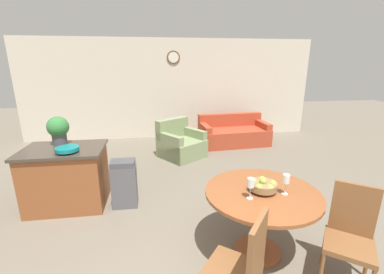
{
  "coord_description": "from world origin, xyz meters",
  "views": [
    {
      "loc": [
        -0.47,
        -1.13,
        2.06
      ],
      "look_at": [
        0.08,
        2.62,
        0.96
      ],
      "focal_mm": 24.0,
      "sensor_mm": 36.0,
      "label": 1
    }
  ],
  "objects_px": {
    "fruit_bowl": "(263,185)",
    "armchair": "(181,144)",
    "wine_glass_left": "(251,184)",
    "wine_glass_right": "(286,180)",
    "trash_bin": "(124,184)",
    "dining_chair_near_right": "(351,232)",
    "dining_table": "(261,206)",
    "dining_chair_near_left": "(242,265)",
    "kitchen_island": "(67,177)",
    "potted_plant": "(58,129)",
    "couch": "(233,134)",
    "teal_bowl": "(67,149)"
  },
  "relations": [
    {
      "from": "fruit_bowl",
      "to": "armchair",
      "type": "distance_m",
      "value": 3.3
    },
    {
      "from": "wine_glass_left",
      "to": "armchair",
      "type": "xyz_separation_m",
      "value": [
        -0.36,
        3.33,
        -0.63
      ]
    },
    {
      "from": "wine_glass_right",
      "to": "trash_bin",
      "type": "xyz_separation_m",
      "value": [
        -1.77,
        1.32,
        -0.57
      ]
    },
    {
      "from": "armchair",
      "to": "dining_chair_near_right",
      "type": "bearing_deg",
      "value": -107.02
    },
    {
      "from": "dining_table",
      "to": "fruit_bowl",
      "type": "bearing_deg",
      "value": -42.12
    },
    {
      "from": "dining_table",
      "to": "wine_glass_right",
      "type": "xyz_separation_m",
      "value": [
        0.2,
        -0.09,
        0.33
      ]
    },
    {
      "from": "dining_chair_near_left",
      "to": "wine_glass_right",
      "type": "height_order",
      "value": "wine_glass_right"
    },
    {
      "from": "kitchen_island",
      "to": "dining_chair_near_right",
      "type": "bearing_deg",
      "value": -30.56
    },
    {
      "from": "wine_glass_right",
      "to": "kitchen_island",
      "type": "height_order",
      "value": "wine_glass_right"
    },
    {
      "from": "dining_chair_near_right",
      "to": "armchair",
      "type": "height_order",
      "value": "dining_chair_near_right"
    },
    {
      "from": "wine_glass_right",
      "to": "armchair",
      "type": "xyz_separation_m",
      "value": [
        -0.74,
        3.3,
        -0.63
      ]
    },
    {
      "from": "dining_chair_near_right",
      "to": "potted_plant",
      "type": "bearing_deg",
      "value": 5.82
    },
    {
      "from": "couch",
      "to": "dining_chair_near_left",
      "type": "bearing_deg",
      "value": -110.6
    },
    {
      "from": "dining_table",
      "to": "kitchen_island",
      "type": "xyz_separation_m",
      "value": [
        -2.4,
        1.38,
        -0.14
      ]
    },
    {
      "from": "dining_table",
      "to": "fruit_bowl",
      "type": "distance_m",
      "value": 0.24
    },
    {
      "from": "potted_plant",
      "to": "wine_glass_right",
      "type": "bearing_deg",
      "value": -31.82
    },
    {
      "from": "dining_chair_near_right",
      "to": "potted_plant",
      "type": "xyz_separation_m",
      "value": [
        -3.2,
        2.04,
        0.61
      ]
    },
    {
      "from": "fruit_bowl",
      "to": "teal_bowl",
      "type": "bearing_deg",
      "value": 152.44
    },
    {
      "from": "dining_chair_near_left",
      "to": "wine_glass_left",
      "type": "distance_m",
      "value": 0.76
    },
    {
      "from": "dining_chair_near_left",
      "to": "fruit_bowl",
      "type": "xyz_separation_m",
      "value": [
        0.45,
        0.7,
        0.31
      ]
    },
    {
      "from": "potted_plant",
      "to": "armchair",
      "type": "distance_m",
      "value": 2.68
    },
    {
      "from": "dining_table",
      "to": "trash_bin",
      "type": "height_order",
      "value": "dining_table"
    },
    {
      "from": "wine_glass_left",
      "to": "kitchen_island",
      "type": "bearing_deg",
      "value": 145.94
    },
    {
      "from": "dining_chair_near_left",
      "to": "trash_bin",
      "type": "relative_size",
      "value": 1.36
    },
    {
      "from": "couch",
      "to": "teal_bowl",
      "type": "bearing_deg",
      "value": -143.31
    },
    {
      "from": "kitchen_island",
      "to": "potted_plant",
      "type": "distance_m",
      "value": 0.72
    },
    {
      "from": "dining_table",
      "to": "dining_chair_near_right",
      "type": "relative_size",
      "value": 1.25
    },
    {
      "from": "dining_chair_near_right",
      "to": "trash_bin",
      "type": "relative_size",
      "value": 1.36
    },
    {
      "from": "fruit_bowl",
      "to": "dining_chair_near_left",
      "type": "bearing_deg",
      "value": -122.89
    },
    {
      "from": "dining_chair_near_right",
      "to": "wine_glass_left",
      "type": "distance_m",
      "value": 1.03
    },
    {
      "from": "dining_chair_near_right",
      "to": "teal_bowl",
      "type": "xyz_separation_m",
      "value": [
        -2.98,
        1.64,
        0.42
      ]
    },
    {
      "from": "teal_bowl",
      "to": "potted_plant",
      "type": "height_order",
      "value": "potted_plant"
    },
    {
      "from": "wine_glass_right",
      "to": "trash_bin",
      "type": "distance_m",
      "value": 2.28
    },
    {
      "from": "wine_glass_right",
      "to": "teal_bowl",
      "type": "height_order",
      "value": "wine_glass_right"
    },
    {
      "from": "dining_table",
      "to": "wine_glass_right",
      "type": "relative_size",
      "value": 5.54
    },
    {
      "from": "dining_chair_near_right",
      "to": "teal_bowl",
      "type": "height_order",
      "value": "same"
    },
    {
      "from": "dining_table",
      "to": "wine_glass_left",
      "type": "distance_m",
      "value": 0.4
    },
    {
      "from": "fruit_bowl",
      "to": "dining_table",
      "type": "bearing_deg",
      "value": 137.88
    },
    {
      "from": "dining_chair_near_left",
      "to": "teal_bowl",
      "type": "relative_size",
      "value": 3.19
    },
    {
      "from": "trash_bin",
      "to": "armchair",
      "type": "relative_size",
      "value": 0.61
    },
    {
      "from": "dining_chair_near_left",
      "to": "wine_glass_right",
      "type": "xyz_separation_m",
      "value": [
        0.66,
        0.62,
        0.4
      ]
    },
    {
      "from": "trash_bin",
      "to": "wine_glass_right",
      "type": "bearing_deg",
      "value": -36.7
    },
    {
      "from": "dining_table",
      "to": "armchair",
      "type": "relative_size",
      "value": 1.03
    },
    {
      "from": "fruit_bowl",
      "to": "potted_plant",
      "type": "relative_size",
      "value": 0.69
    },
    {
      "from": "kitchen_island",
      "to": "potted_plant",
      "type": "height_order",
      "value": "potted_plant"
    },
    {
      "from": "dining_table",
      "to": "dining_chair_near_left",
      "type": "relative_size",
      "value": 1.25
    },
    {
      "from": "fruit_bowl",
      "to": "wine_glass_right",
      "type": "xyz_separation_m",
      "value": [
        0.2,
        -0.09,
        0.09
      ]
    },
    {
      "from": "wine_glass_right",
      "to": "wine_glass_left",
      "type": "bearing_deg",
      "value": -175.08
    },
    {
      "from": "dining_table",
      "to": "trash_bin",
      "type": "distance_m",
      "value": 2.01
    },
    {
      "from": "wine_glass_left",
      "to": "trash_bin",
      "type": "distance_m",
      "value": 2.02
    }
  ]
}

